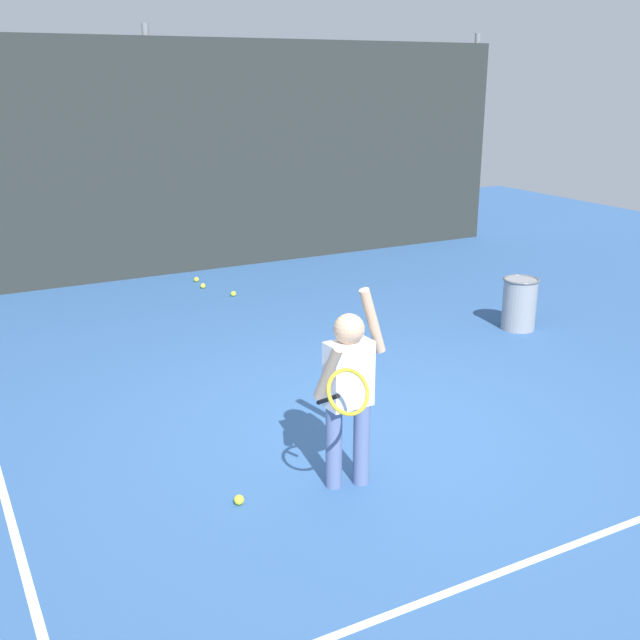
{
  "coord_description": "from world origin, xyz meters",
  "views": [
    {
      "loc": [
        -2.92,
        -4.61,
        2.64
      ],
      "look_at": [
        -0.3,
        0.25,
        0.85
      ],
      "focal_mm": 42.81,
      "sensor_mm": 36.0,
      "label": 1
    }
  ],
  "objects_px": {
    "tennis_ball_4": "(337,328)",
    "tennis_ball_5": "(239,500)",
    "ball_hopper": "(519,303)",
    "tennis_ball_3": "(196,279)",
    "tennis_player": "(348,386)",
    "tennis_ball_2": "(233,294)",
    "tennis_ball_1": "(203,286)"
  },
  "relations": [
    {
      "from": "tennis_ball_1",
      "to": "tennis_ball_5",
      "type": "distance_m",
      "value": 5.28
    },
    {
      "from": "tennis_ball_2",
      "to": "tennis_ball_4",
      "type": "xyz_separation_m",
      "value": [
        0.48,
        -1.79,
        0.0
      ]
    },
    {
      "from": "ball_hopper",
      "to": "tennis_ball_4",
      "type": "distance_m",
      "value": 1.98
    },
    {
      "from": "tennis_ball_1",
      "to": "tennis_ball_3",
      "type": "relative_size",
      "value": 1.0
    },
    {
      "from": "ball_hopper",
      "to": "tennis_ball_1",
      "type": "bearing_deg",
      "value": 127.67
    },
    {
      "from": "tennis_player",
      "to": "tennis_ball_2",
      "type": "distance_m",
      "value": 4.81
    },
    {
      "from": "tennis_ball_2",
      "to": "tennis_ball_5",
      "type": "distance_m",
      "value": 4.85
    },
    {
      "from": "tennis_ball_3",
      "to": "tennis_ball_5",
      "type": "xyz_separation_m",
      "value": [
        -1.62,
        -5.39,
        0.0
      ]
    },
    {
      "from": "tennis_ball_4",
      "to": "tennis_ball_2",
      "type": "bearing_deg",
      "value": 104.95
    },
    {
      "from": "ball_hopper",
      "to": "tennis_ball_1",
      "type": "relative_size",
      "value": 8.52
    },
    {
      "from": "ball_hopper",
      "to": "tennis_player",
      "type": "bearing_deg",
      "value": -148.89
    },
    {
      "from": "tennis_player",
      "to": "tennis_ball_3",
      "type": "relative_size",
      "value": 20.46
    },
    {
      "from": "tennis_ball_5",
      "to": "tennis_ball_3",
      "type": "bearing_deg",
      "value": 73.25
    },
    {
      "from": "tennis_player",
      "to": "ball_hopper",
      "type": "height_order",
      "value": "tennis_player"
    },
    {
      "from": "ball_hopper",
      "to": "tennis_ball_1",
      "type": "xyz_separation_m",
      "value": [
        -2.45,
        3.17,
        -0.26
      ]
    },
    {
      "from": "tennis_player",
      "to": "tennis_ball_2",
      "type": "bearing_deg",
      "value": 73.77
    },
    {
      "from": "tennis_ball_1",
      "to": "tennis_ball_3",
      "type": "height_order",
      "value": "same"
    },
    {
      "from": "tennis_ball_2",
      "to": "tennis_ball_3",
      "type": "distance_m",
      "value": 0.89
    },
    {
      "from": "tennis_ball_1",
      "to": "tennis_ball_5",
      "type": "height_order",
      "value": "same"
    },
    {
      "from": "tennis_player",
      "to": "tennis_ball_4",
      "type": "distance_m",
      "value": 3.31
    },
    {
      "from": "tennis_ball_3",
      "to": "tennis_ball_5",
      "type": "height_order",
      "value": "same"
    },
    {
      "from": "ball_hopper",
      "to": "tennis_ball_4",
      "type": "height_order",
      "value": "ball_hopper"
    },
    {
      "from": "tennis_ball_4",
      "to": "tennis_ball_5",
      "type": "xyz_separation_m",
      "value": [
        -2.27,
        -2.72,
        0.0
      ]
    },
    {
      "from": "tennis_ball_1",
      "to": "tennis_player",
      "type": "bearing_deg",
      "value": -99.4
    },
    {
      "from": "tennis_ball_3",
      "to": "ball_hopper",
      "type": "bearing_deg",
      "value": -55.54
    },
    {
      "from": "tennis_player",
      "to": "tennis_ball_5",
      "type": "relative_size",
      "value": 20.46
    },
    {
      "from": "tennis_player",
      "to": "tennis_ball_1",
      "type": "relative_size",
      "value": 20.46
    },
    {
      "from": "ball_hopper",
      "to": "tennis_ball_3",
      "type": "distance_m",
      "value": 4.28
    },
    {
      "from": "tennis_player",
      "to": "tennis_ball_1",
      "type": "height_order",
      "value": "tennis_player"
    },
    {
      "from": "tennis_player",
      "to": "ball_hopper",
      "type": "distance_m",
      "value": 3.88
    },
    {
      "from": "ball_hopper",
      "to": "tennis_ball_3",
      "type": "height_order",
      "value": "ball_hopper"
    },
    {
      "from": "ball_hopper",
      "to": "tennis_ball_3",
      "type": "bearing_deg",
      "value": 124.46
    }
  ]
}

